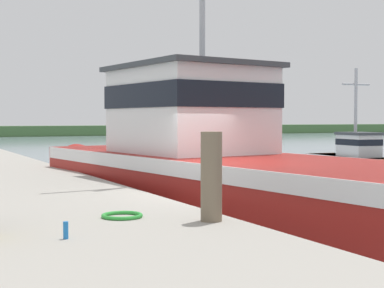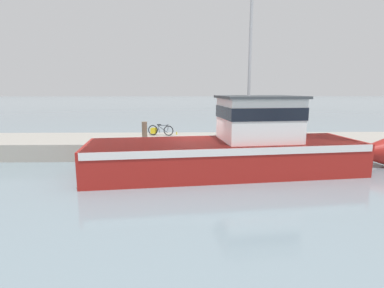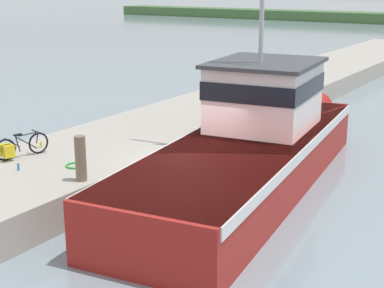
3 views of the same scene
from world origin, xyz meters
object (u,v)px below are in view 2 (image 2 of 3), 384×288
Objects in this scene: bicycle_touring at (158,130)px; mooring_post at (145,133)px; fishing_boat_main at (239,146)px; water_bottle_by_bike at (177,133)px; water_bottle_on_curb at (145,136)px.

mooring_post is (3.02, -0.50, 0.28)m from bicycle_touring.
fishing_boat_main reaches higher than bicycle_touring.
water_bottle_by_bike is (-5.96, -3.18, -0.23)m from fishing_boat_main.
water_bottle_by_bike is at bearing -159.08° from fishing_boat_main.
bicycle_touring is 3.07m from mooring_post.
fishing_boat_main is 83.17× the size of water_bottle_by_bike.
bicycle_touring is at bearing 170.69° from mooring_post.
water_bottle_by_bike is at bearing 152.77° from mooring_post.
fishing_boat_main is 5.57m from mooring_post.
bicycle_touring is at bearing -76.62° from water_bottle_by_bike.
water_bottle_on_curb is (-4.76, -5.19, -0.22)m from fishing_boat_main.
mooring_post is 6.03× the size of water_bottle_on_curb.
bicycle_touring reaches higher than water_bottle_on_curb.
fishing_boat_main is 7.04m from water_bottle_on_curb.
fishing_boat_main is 9.00× the size of bicycle_touring.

